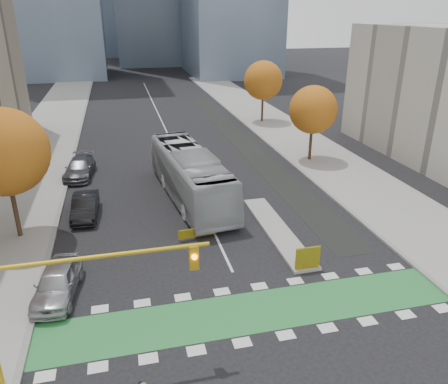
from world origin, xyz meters
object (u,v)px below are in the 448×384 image
tree_west (4,152)px  tree_east_near (313,110)px  traffic_signal_west (59,288)px  parked_car_a (57,282)px  hazard_board (308,258)px  tree_east_far (263,80)px  bus (190,175)px  parked_car_b (85,206)px  parked_car_c (80,168)px

tree_west → tree_east_near: size_ratio=1.16×
traffic_signal_west → parked_car_a: bearing=101.0°
hazard_board → traffic_signal_west: 13.23m
tree_east_near → parked_car_a: bearing=-141.0°
tree_east_far → bus: (-13.00, -22.29, -3.34)m
parked_car_b → parked_car_c: size_ratio=0.86×
tree_east_near → parked_car_b: (-20.13, -7.77, -4.11)m
tree_east_far → bus: size_ratio=0.56×
hazard_board → parked_car_b: size_ratio=0.31×
hazard_board → parked_car_c: bearing=125.3°
hazard_board → parked_car_b: bearing=140.4°
parked_car_b → tree_east_far: bearing=51.4°
tree_west → tree_east_far: 35.73m
traffic_signal_west → parked_car_c: (-1.07, 23.10, -3.26)m
tree_east_far → tree_east_near: bearing=-91.8°
traffic_signal_west → bus: (7.43, 16.23, -2.14)m
parked_car_b → hazard_board: bearing=-37.3°
tree_east_near → tree_east_far: tree_east_far is taller
tree_west → tree_east_far: tree_west is taller
bus → parked_car_c: 10.99m
hazard_board → tree_west: tree_west is taller
parked_car_a → tree_east_far: bearing=64.3°
traffic_signal_west → tree_west: bearing=108.0°
tree_west → tree_east_far: bearing=46.7°
traffic_signal_west → parked_car_c: bearing=92.7°
hazard_board → parked_car_c: size_ratio=0.26×
bus → parked_car_a: bus is taller
hazard_board → tree_east_far: (8.50, 33.80, 4.44)m
tree_east_near → traffic_signal_west: 30.08m
tree_east_near → parked_car_a: 27.32m
tree_east_far → parked_car_b: 31.79m
parked_car_a → parked_car_c: size_ratio=0.87×
bus → tree_east_near: bearing=20.4°
tree_west → parked_car_a: tree_west is taller
tree_west → parked_car_b: bearing=30.0°
hazard_board → tree_west: 18.44m
parked_car_b → parked_car_c: 8.41m
tree_east_far → parked_car_c: 26.83m
tree_west → parked_car_b: 6.60m
parked_car_a → parked_car_c: 17.59m
hazard_board → bus: (-4.50, 11.51, 1.10)m
tree_east_near → bus: tree_east_near is taller
bus → parked_car_a: (-8.50, -10.71, -1.11)m
parked_car_b → parked_car_c: parked_car_c is taller
parked_car_b → parked_car_c: bearing=98.3°
tree_west → bus: 12.64m
parked_car_a → parked_car_b: bearing=92.0°
tree_east_far → bus: 26.02m
hazard_board → parked_car_c: (-13.00, 18.39, -0.03)m
tree_east_far → parked_car_a: tree_east_far is taller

